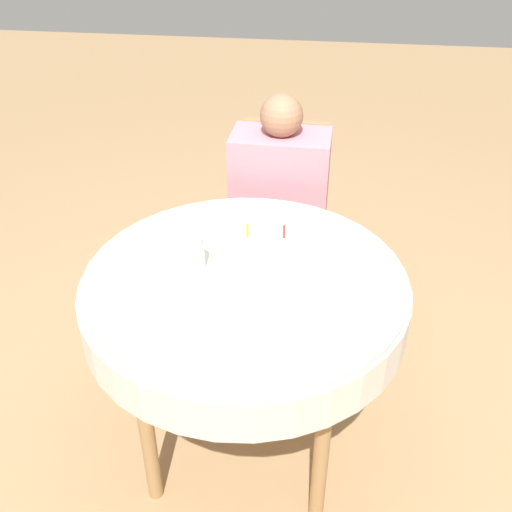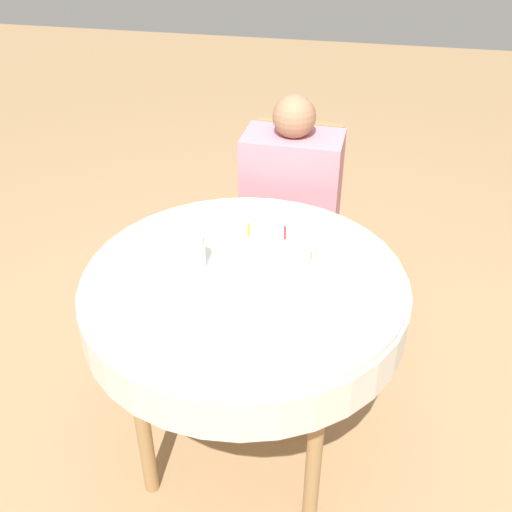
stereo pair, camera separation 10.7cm
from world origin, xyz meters
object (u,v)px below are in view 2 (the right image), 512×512
object	(u,v)px
person	(290,199)
drinking_glass	(192,251)
chair	(293,223)
birthday_cake	(269,251)

from	to	relation	value
person	drinking_glass	bearing A→B (deg)	-105.00
chair	person	world-z (taller)	person
chair	person	bearing A→B (deg)	-90.00
birthday_cake	person	bearing A→B (deg)	92.77
chair	birthday_cake	distance (m)	0.82
chair	drinking_glass	world-z (taller)	chair
drinking_glass	chair	bearing A→B (deg)	75.81
person	birthday_cake	world-z (taller)	person
person	chair	bearing A→B (deg)	90.00
chair	drinking_glass	size ratio (longest dim) A/B	7.36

